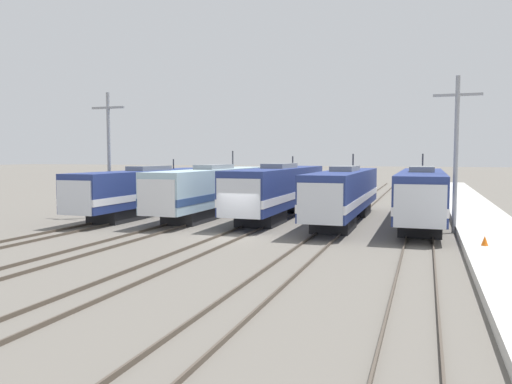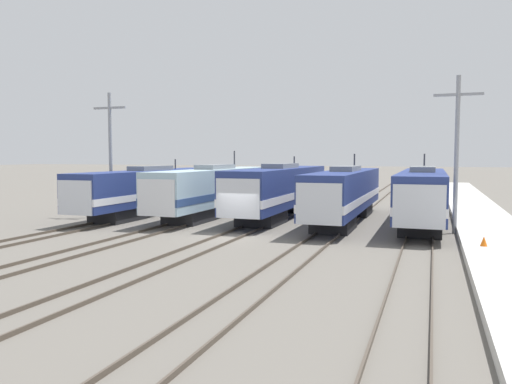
% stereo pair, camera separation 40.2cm
% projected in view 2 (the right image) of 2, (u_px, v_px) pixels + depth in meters
% --- Properties ---
extents(ground_plane, '(400.00, 400.00, 0.00)m').
position_uv_depth(ground_plane, '(229.00, 238.00, 28.82)').
color(ground_plane, '#666059').
extents(rail_pair_far_left, '(1.50, 120.00, 0.15)m').
position_uv_depth(rail_pair_far_left, '(81.00, 228.00, 32.28)').
color(rail_pair_far_left, '#4C4238').
rests_on(rail_pair_far_left, ground_plane).
extents(rail_pair_center_left, '(1.51, 120.00, 0.15)m').
position_uv_depth(rail_pair_center_left, '(151.00, 232.00, 30.55)').
color(rail_pair_center_left, '#4C4238').
rests_on(rail_pair_center_left, ground_plane).
extents(rail_pair_center, '(1.51, 120.00, 0.15)m').
position_uv_depth(rail_pair_center, '(229.00, 236.00, 28.81)').
color(rail_pair_center, '#4C4238').
rests_on(rail_pair_center, ground_plane).
extents(rail_pair_center_right, '(1.51, 120.00, 0.15)m').
position_uv_depth(rail_pair_center_right, '(317.00, 241.00, 27.08)').
color(rail_pair_center_right, '#4C4238').
rests_on(rail_pair_center_right, ground_plane).
extents(rail_pair_far_right, '(1.50, 120.00, 0.15)m').
position_uv_depth(rail_pair_far_right, '(418.00, 247.00, 25.34)').
color(rail_pair_far_right, '#4C4238').
rests_on(rail_pair_far_right, ground_plane).
extents(locomotive_far_left, '(2.83, 18.31, 4.42)m').
position_uv_depth(locomotive_far_left, '(148.00, 190.00, 39.74)').
color(locomotive_far_left, black).
rests_on(locomotive_far_left, ground_plane).
extents(locomotive_center_left, '(2.91, 18.11, 5.14)m').
position_uv_depth(locomotive_center_left, '(213.00, 190.00, 38.93)').
color(locomotive_center_left, '#232326').
rests_on(locomotive_center_left, ground_plane).
extents(locomotive_center, '(3.10, 17.90, 4.68)m').
position_uv_depth(locomotive_center, '(279.00, 190.00, 37.89)').
color(locomotive_center, black).
rests_on(locomotive_center, ground_plane).
extents(locomotive_center_right, '(2.81, 17.88, 4.88)m').
position_uv_depth(locomotive_center_right, '(344.00, 194.00, 34.99)').
color(locomotive_center_right, black).
rests_on(locomotive_center_right, ground_plane).
extents(locomotive_far_right, '(2.91, 17.91, 4.88)m').
position_uv_depth(locomotive_far_right, '(422.00, 195.00, 33.62)').
color(locomotive_far_right, black).
rests_on(locomotive_far_right, ground_plane).
extents(catenary_tower_left, '(2.81, 0.26, 9.52)m').
position_uv_depth(catenary_tower_left, '(110.00, 151.00, 38.28)').
color(catenary_tower_left, gray).
rests_on(catenary_tower_left, ground_plane).
extents(catenary_tower_right, '(2.81, 0.26, 9.52)m').
position_uv_depth(catenary_tower_right, '(457.00, 149.00, 30.01)').
color(catenary_tower_right, gray).
rests_on(catenary_tower_right, ground_plane).
extents(platform, '(4.00, 120.00, 0.41)m').
position_uv_depth(platform, '(506.00, 250.00, 23.98)').
color(platform, beige).
rests_on(platform, ground_plane).
extents(traffic_cone, '(0.33, 0.33, 0.48)m').
position_uv_depth(traffic_cone, '(484.00, 241.00, 23.80)').
color(traffic_cone, orange).
rests_on(traffic_cone, platform).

